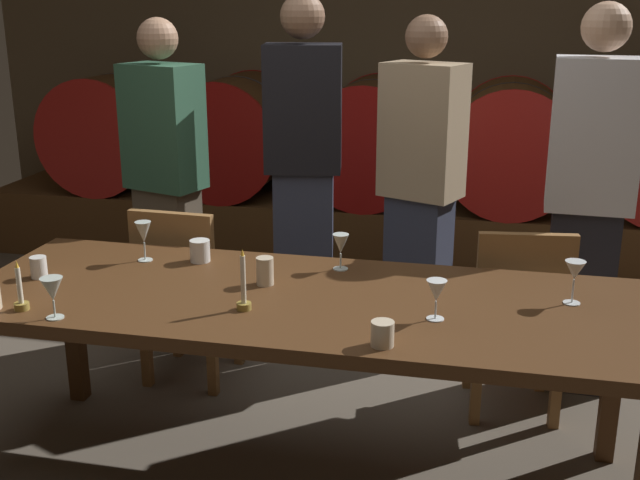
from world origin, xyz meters
TOP-DOWN VIEW (x-y plane):
  - ground_plane at (0.00, 0.00)m, footprint 7.74×7.74m
  - back_wall at (0.00, 3.19)m, footprint 5.96×0.24m
  - barrel_shelf at (0.00, 2.64)m, footprint 5.36×0.90m
  - wine_barrel_far_left at (-1.85, 2.64)m, footprint 0.82×0.90m
  - wine_barrel_left at (-0.94, 2.64)m, footprint 0.82×0.90m
  - wine_barrel_center at (0.03, 2.64)m, footprint 0.82×0.90m
  - wine_barrel_right at (0.94, 2.64)m, footprint 0.82×0.90m
  - dining_table at (0.19, -0.05)m, footprint 2.49×0.90m
  - chair_left at (-0.54, 0.62)m, footprint 0.42×0.42m
  - chair_right at (0.99, 0.62)m, footprint 0.45×0.45m
  - guest_far_left at (-0.80, 1.06)m, footprint 0.43×0.34m
  - guest_center_left at (-0.10, 1.18)m, footprint 0.42×0.30m
  - guest_center_right at (0.49, 1.21)m, footprint 0.44×0.37m
  - guest_far_right at (1.27, 0.98)m, footprint 0.39×0.26m
  - candle_left at (-0.73, -0.39)m, footprint 0.05×0.05m
  - candle_right at (0.03, -0.22)m, footprint 0.05×0.05m
  - wine_glass_left at (-0.57, -0.43)m, footprint 0.08×0.08m
  - wine_glass_center_left at (-0.53, 0.20)m, footprint 0.07×0.07m
  - wine_glass_center_right at (0.27, 0.27)m, footprint 0.06×0.06m
  - wine_glass_right at (0.68, -0.16)m, footprint 0.07×0.07m
  - wine_glass_far_right at (1.14, 0.09)m, footprint 0.07×0.07m
  - cup_far_left at (-0.84, -0.08)m, footprint 0.06×0.06m
  - cup_center_left at (-0.31, 0.24)m, footprint 0.08×0.08m
  - cup_center_right at (0.03, 0.04)m, footprint 0.07×0.07m
  - cup_far_right at (0.54, -0.41)m, footprint 0.07×0.07m

SIDE VIEW (x-z plane):
  - ground_plane at x=0.00m, z-range 0.00..0.00m
  - barrel_shelf at x=0.00m, z-range 0.00..0.45m
  - chair_left at x=-0.54m, z-range 0.05..0.93m
  - chair_right at x=0.99m, z-range 0.05..0.93m
  - dining_table at x=0.19m, z-range 0.31..1.07m
  - cup_far_right at x=0.54m, z-range 0.76..0.84m
  - cup_far_left at x=-0.84m, z-range 0.76..0.84m
  - cup_center_left at x=-0.31m, z-range 0.76..0.85m
  - candle_left at x=-0.73m, z-range 0.72..0.90m
  - cup_center_right at x=0.03m, z-range 0.76..0.86m
  - candle_right at x=0.03m, z-range 0.71..0.93m
  - wine_glass_right at x=0.68m, z-range 0.79..0.93m
  - wine_barrel_far_left at x=-1.85m, z-range 0.45..1.27m
  - wine_barrel_left at x=-0.94m, z-range 0.45..1.27m
  - wine_barrel_center at x=0.03m, z-range 0.45..1.27m
  - wine_barrel_right at x=0.94m, z-range 0.45..1.27m
  - wine_glass_left at x=-0.57m, z-range 0.79..0.93m
  - wine_glass_center_right at x=0.27m, z-range 0.79..0.93m
  - guest_far_left at x=-0.80m, z-range 0.02..1.72m
  - wine_glass_center_left at x=-0.53m, z-range 0.79..0.96m
  - wine_glass_far_right at x=1.14m, z-range 0.80..0.96m
  - guest_center_right at x=0.49m, z-range 0.02..1.74m
  - guest_far_right at x=1.27m, z-range 0.03..1.81m
  - guest_center_left at x=-0.10m, z-range 0.03..1.85m
  - back_wall at x=0.00m, z-range 0.00..2.82m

